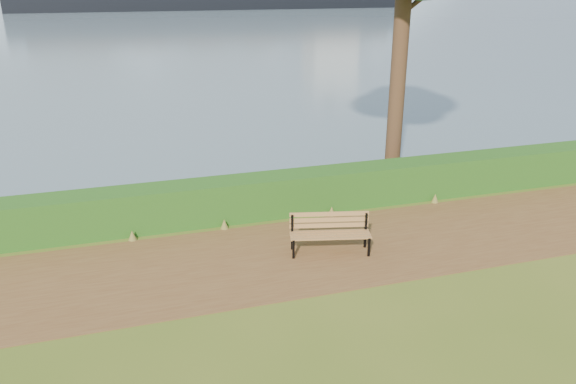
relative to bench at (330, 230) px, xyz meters
name	(u,v)px	position (x,y,z in m)	size (l,w,h in m)	color
ground	(295,262)	(-0.86, -0.27, -0.50)	(140.00, 140.00, 0.00)	#48631C
path	(291,255)	(-0.86, 0.03, -0.49)	(40.00, 3.40, 0.01)	brown
hedge	(263,196)	(-0.86, 2.33, 0.00)	(32.00, 0.85, 1.00)	#1D4F16
bench	(330,230)	(0.00, 0.00, 0.00)	(1.78, 0.88, 0.86)	black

